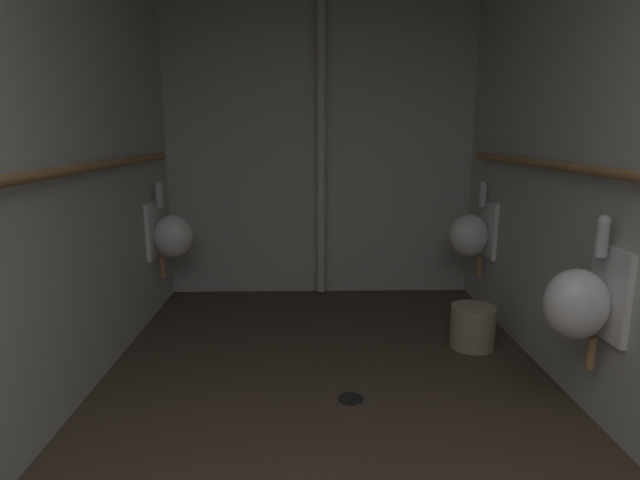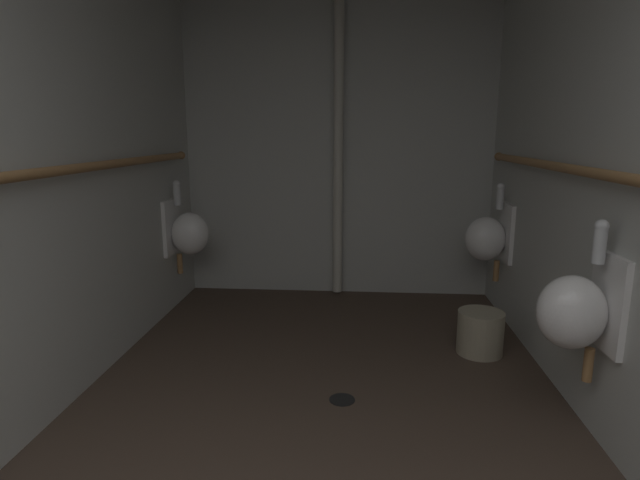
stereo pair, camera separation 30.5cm
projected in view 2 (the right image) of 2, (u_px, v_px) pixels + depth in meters
The scene contains 12 objects.
floor at pixel (316, 435), 2.52m from camera, with size 2.77×4.56×0.08m, color #47382D.
wall_left at pixel (21, 154), 2.34m from camera, with size 0.06×4.56×2.64m, color #BABCB6.
wall_right at pixel (639, 156), 2.14m from camera, with size 0.06×4.56×2.64m, color #BABCB6.
wall_back at pixel (338, 144), 4.44m from camera, with size 2.77×0.06×2.64m, color #BABCB6.
urinal_left_mid at pixel (188, 232), 4.10m from camera, with size 0.32×0.30×0.76m.
urinal_right_mid at pixel (577, 310), 2.30m from camera, with size 0.32×0.30×0.76m.
urinal_right_far at pixel (488, 237), 3.90m from camera, with size 0.32×0.30×0.76m.
supply_pipe_left at pixel (41, 173), 2.35m from camera, with size 0.06×3.82×0.06m.
supply_pipe_right at pixel (614, 176), 2.17m from camera, with size 0.06×3.76×0.06m.
standpipe_back_wall at pixel (338, 144), 4.33m from camera, with size 0.08×0.08×2.59m, color beige.
floor_drain at pixel (342, 399), 2.77m from camera, with size 0.14×0.14×0.01m, color black.
waste_bin at pixel (480, 332), 3.34m from camera, with size 0.30×0.30×0.28m, color #9E937A.
Camera 2 is at (0.20, -0.04, 1.42)m, focal length 28.84 mm.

